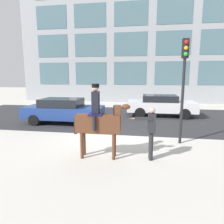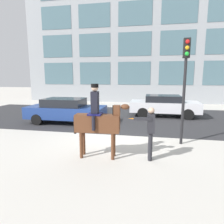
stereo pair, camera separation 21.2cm
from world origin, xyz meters
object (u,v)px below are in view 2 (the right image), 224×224
mounted_horse_lead (98,121)px  street_car_near_lane (66,110)px  pedestrian_bystander (150,129)px  traffic_light (185,75)px  street_car_far_lane (164,105)px

mounted_horse_lead → street_car_near_lane: 5.65m
mounted_horse_lead → pedestrian_bystander: (1.68, 0.09, -0.23)m
mounted_horse_lead → traffic_light: size_ratio=0.60×
traffic_light → street_car_far_lane: bearing=93.3°
mounted_horse_lead → pedestrian_bystander: bearing=-0.3°
pedestrian_bystander → street_car_far_lane: bearing=-100.1°
street_car_near_lane → mounted_horse_lead: bearing=-55.5°
street_car_far_lane → traffic_light: (0.34, -5.82, 1.96)m
street_car_near_lane → traffic_light: (6.12, -2.71, 1.98)m
pedestrian_bystander → street_car_far_lane: (0.91, 7.66, -0.24)m
pedestrian_bystander → street_car_near_lane: 6.67m
street_car_near_lane → traffic_light: 6.98m
street_car_far_lane → traffic_light: traffic_light is taller
street_car_near_lane → traffic_light: traffic_light is taller
pedestrian_bystander → street_car_far_lane: pedestrian_bystander is taller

